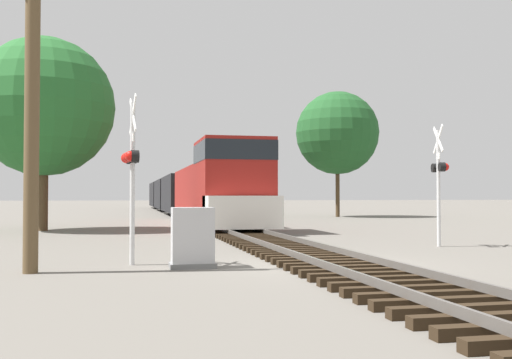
% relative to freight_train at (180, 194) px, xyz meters
% --- Properties ---
extents(ground_plane, '(400.00, 400.00, 0.00)m').
position_rel_freight_train_xyz_m(ground_plane, '(0.00, -39.89, -1.79)').
color(ground_plane, '#666059').
extents(rail_track_bed, '(2.60, 160.00, 0.31)m').
position_rel_freight_train_xyz_m(rail_track_bed, '(0.00, -39.89, -1.66)').
color(rail_track_bed, black).
rests_on(rail_track_bed, ground).
extents(freight_train, '(3.16, 62.76, 4.20)m').
position_rel_freight_train_xyz_m(freight_train, '(0.00, 0.00, 0.00)').
color(freight_train, maroon).
rests_on(freight_train, ground).
extents(crossing_signal_near, '(0.44, 1.01, 4.09)m').
position_rel_freight_train_xyz_m(crossing_signal_near, '(-4.64, -38.96, 0.65)').
color(crossing_signal_near, silver).
rests_on(crossing_signal_near, ground).
extents(crossing_signal_far, '(0.47, 1.02, 3.99)m').
position_rel_freight_train_xyz_m(crossing_signal_far, '(5.32, -35.78, 0.59)').
color(crossing_signal_far, silver).
rests_on(crossing_signal_far, ground).
extents(relay_cabinet, '(1.06, 0.68, 1.40)m').
position_rel_freight_train_xyz_m(relay_cabinet, '(-3.24, -39.83, -1.11)').
color(relay_cabinet, slate).
rests_on(relay_cabinet, ground).
extents(utility_pole, '(1.80, 0.32, 7.67)m').
position_rel_freight_train_xyz_m(utility_pole, '(-6.76, -40.06, 2.15)').
color(utility_pole, brown).
rests_on(utility_pole, ground).
extents(tree_far_right, '(6.65, 6.65, 9.27)m').
position_rel_freight_train_xyz_m(tree_far_right, '(-8.60, -23.67, 4.13)').
color(tree_far_right, '#473521').
rests_on(tree_far_right, ground).
extents(tree_mid_background, '(6.55, 6.55, 9.91)m').
position_rel_freight_train_xyz_m(tree_mid_background, '(11.60, -8.97, 4.83)').
color(tree_mid_background, '#473521').
rests_on(tree_mid_background, ground).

